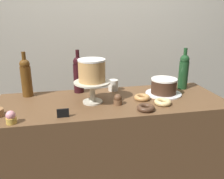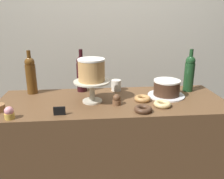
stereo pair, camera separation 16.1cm
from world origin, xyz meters
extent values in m
cube|color=#BCB7A8|center=(0.00, 0.87, 1.30)|extent=(6.00, 0.05, 2.60)
cube|color=brown|center=(0.00, 0.00, 0.47)|extent=(1.58, 0.59, 0.94)
cylinder|color=beige|center=(-0.14, -0.01, 0.94)|extent=(0.13, 0.13, 0.01)
cylinder|color=beige|center=(-0.14, -0.01, 1.01)|extent=(0.04, 0.04, 0.13)
cylinder|color=beige|center=(-0.14, -0.01, 1.08)|extent=(0.24, 0.24, 0.01)
cylinder|color=tan|center=(-0.14, -0.01, 1.15)|extent=(0.18, 0.18, 0.14)
cylinder|color=white|center=(-0.14, -0.01, 1.23)|extent=(0.18, 0.18, 0.01)
cylinder|color=white|center=(0.40, 0.05, 0.94)|extent=(0.27, 0.27, 0.01)
cylinder|color=#3D2619|center=(0.40, 0.05, 1.00)|extent=(0.19, 0.19, 0.10)
cylinder|color=white|center=(0.40, 0.05, 1.05)|extent=(0.19, 0.19, 0.01)
cylinder|color=#5B3814|center=(-0.59, 0.21, 1.05)|extent=(0.08, 0.08, 0.22)
sphere|color=#5B3814|center=(-0.59, 0.21, 1.17)|extent=(0.07, 0.07, 0.07)
cylinder|color=#5B3814|center=(-0.59, 0.21, 1.22)|extent=(0.03, 0.03, 0.08)
cylinder|color=#193D1E|center=(0.61, 0.16, 1.05)|extent=(0.08, 0.08, 0.22)
sphere|color=#193D1E|center=(0.61, 0.16, 1.17)|extent=(0.07, 0.07, 0.07)
cylinder|color=#193D1E|center=(0.61, 0.16, 1.22)|extent=(0.03, 0.03, 0.08)
cylinder|color=black|center=(-0.21, 0.23, 1.05)|extent=(0.08, 0.08, 0.22)
sphere|color=black|center=(-0.21, 0.23, 1.17)|extent=(0.07, 0.07, 0.07)
cylinder|color=black|center=(-0.21, 0.23, 1.22)|extent=(0.03, 0.03, 0.08)
cylinder|color=gold|center=(-0.61, -0.24, 0.95)|extent=(0.06, 0.06, 0.03)
sphere|color=pink|center=(-0.61, -0.24, 0.98)|extent=(0.05, 0.05, 0.05)
cylinder|color=brown|center=(0.02, -0.08, 0.95)|extent=(0.06, 0.06, 0.03)
sphere|color=brown|center=(0.02, -0.08, 0.98)|extent=(0.05, 0.05, 0.05)
torus|color=#E0C17F|center=(0.32, -0.14, 0.95)|extent=(0.11, 0.11, 0.03)
torus|color=#B27F47|center=(0.21, -0.03, 0.95)|extent=(0.11, 0.11, 0.03)
torus|color=#472D1E|center=(0.17, -0.21, 0.95)|extent=(0.11, 0.11, 0.03)
cube|color=black|center=(-0.33, -0.22, 0.96)|extent=(0.07, 0.01, 0.05)
cylinder|color=silver|center=(0.05, 0.22, 0.98)|extent=(0.08, 0.08, 0.08)
camera|label=1|loc=(-0.30, -1.50, 1.51)|focal=37.64mm
camera|label=2|loc=(-0.14, -1.52, 1.51)|focal=37.64mm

